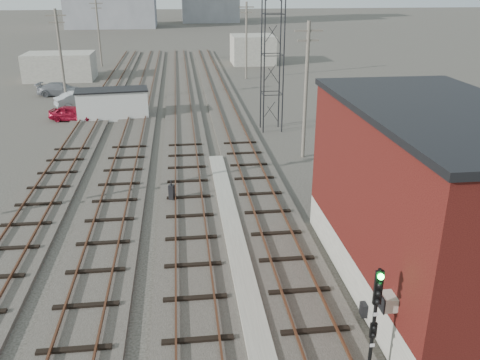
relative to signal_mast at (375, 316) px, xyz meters
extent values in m
plane|color=#282621|center=(-3.70, 52.52, -2.15)|extent=(320.00, 320.00, 0.00)
cube|color=#332D28|center=(-1.20, 31.52, -2.05)|extent=(3.20, 90.00, 0.20)
cube|color=#4C2816|center=(-1.92, 31.52, -1.82)|extent=(0.07, 90.00, 0.12)
cube|color=#4C2816|center=(-0.48, 31.52, -1.82)|extent=(0.07, 90.00, 0.12)
cube|color=#332D28|center=(-5.20, 31.52, -2.05)|extent=(3.20, 90.00, 0.20)
cube|color=#4C2816|center=(-5.92, 31.52, -1.82)|extent=(0.07, 90.00, 0.12)
cube|color=#4C2816|center=(-4.48, 31.52, -1.82)|extent=(0.07, 90.00, 0.12)
cube|color=#332D28|center=(-9.20, 31.52, -2.05)|extent=(3.20, 90.00, 0.20)
cube|color=#4C2816|center=(-9.92, 31.52, -1.82)|extent=(0.07, 90.00, 0.12)
cube|color=#4C2816|center=(-8.48, 31.52, -1.82)|extent=(0.07, 90.00, 0.12)
cube|color=#332D28|center=(-13.20, 31.52, -2.05)|extent=(3.20, 90.00, 0.20)
cube|color=#4C2816|center=(-13.92, 31.52, -1.82)|extent=(0.07, 90.00, 0.12)
cube|color=#4C2816|center=(-12.48, 31.52, -1.82)|extent=(0.07, 90.00, 0.12)
cube|color=gray|center=(-3.20, 6.52, -2.02)|extent=(0.90, 28.00, 0.26)
cube|color=gray|center=(3.80, 4.52, -1.40)|extent=(6.00, 12.00, 1.50)
cube|color=#551914|center=(3.80, 4.52, 2.10)|extent=(6.00, 12.00, 5.50)
cube|color=black|center=(3.80, 4.52, 4.95)|extent=(6.20, 12.20, 0.25)
cube|color=beige|center=(0.58, 0.52, 0.10)|extent=(0.45, 0.62, 0.45)
cube|color=black|center=(0.70, 2.52, -1.65)|extent=(0.20, 0.35, 0.50)
cylinder|color=black|center=(1.05, 26.77, 5.35)|extent=(0.10, 0.10, 15.00)
cylinder|color=black|center=(2.55, 26.77, 5.35)|extent=(0.10, 0.10, 15.00)
cylinder|color=black|center=(1.05, 28.27, 5.35)|extent=(0.10, 0.10, 15.00)
cylinder|color=black|center=(2.55, 28.27, 5.35)|extent=(0.10, 0.10, 15.00)
cylinder|color=#595147|center=(-16.20, 37.52, 2.35)|extent=(0.24, 0.24, 9.00)
cube|color=#595147|center=(-16.20, 37.52, 6.25)|extent=(1.80, 0.12, 0.12)
cube|color=#595147|center=(-16.20, 37.52, 5.65)|extent=(1.40, 0.12, 0.12)
cylinder|color=#595147|center=(-16.20, 62.52, 2.35)|extent=(0.24, 0.24, 9.00)
cube|color=#595147|center=(-16.20, 62.52, 6.25)|extent=(1.80, 0.12, 0.12)
cube|color=#595147|center=(-16.20, 62.52, 5.65)|extent=(1.40, 0.12, 0.12)
cylinder|color=#595147|center=(2.80, 20.52, 2.35)|extent=(0.24, 0.24, 9.00)
cube|color=#595147|center=(2.80, 20.52, 6.25)|extent=(1.80, 0.12, 0.12)
cube|color=#595147|center=(2.80, 20.52, 5.65)|extent=(1.40, 0.12, 0.12)
cylinder|color=#595147|center=(2.80, 50.52, 2.35)|extent=(0.24, 0.24, 9.00)
cube|color=#595147|center=(2.80, 50.52, 6.25)|extent=(1.80, 0.12, 0.12)
cube|color=#595147|center=(2.80, 50.52, 5.65)|extent=(1.40, 0.12, 0.12)
cube|color=gray|center=(-19.70, 52.52, -0.55)|extent=(8.00, 5.00, 3.20)
cube|color=gray|center=(5.30, 62.52, -0.15)|extent=(6.00, 6.00, 4.00)
cylinder|color=black|center=(0.00, 0.03, -0.28)|extent=(0.11, 0.11, 3.73)
cube|color=black|center=(0.00, 0.01, 0.98)|extent=(0.24, 0.10, 1.12)
sphere|color=#0CE533|center=(0.00, -0.08, 1.40)|extent=(0.19, 0.19, 0.19)
sphere|color=black|center=(0.00, -0.08, 1.12)|extent=(0.19, 0.19, 0.19)
sphere|color=black|center=(0.00, -0.08, 0.84)|extent=(0.19, 0.19, 0.19)
sphere|color=black|center=(0.00, -0.08, 0.56)|extent=(0.19, 0.19, 0.19)
cube|color=black|center=(0.00, 0.01, -0.52)|extent=(0.21, 0.09, 0.51)
cube|color=white|center=(0.00, -0.05, 0.09)|extent=(0.15, 0.02, 0.11)
cube|color=white|center=(0.00, -0.05, -1.03)|extent=(0.15, 0.02, 0.11)
cube|color=black|center=(-6.11, 13.84, -1.59)|extent=(0.37, 0.37, 0.93)
cylinder|color=black|center=(-6.11, 13.84, -0.98)|extent=(0.07, 0.07, 0.28)
cube|color=silver|center=(-11.30, 32.73, -0.91)|extent=(6.20, 3.14, 2.48)
cube|color=black|center=(-11.30, 32.73, 0.39)|extent=(6.42, 3.36, 0.12)
imported|color=maroon|center=(-14.77, 32.35, -1.49)|extent=(4.13, 2.55, 1.31)
imported|color=#96999D|center=(-14.78, 37.14, -1.36)|extent=(5.04, 3.53, 1.57)
imported|color=gray|center=(-17.85, 42.98, -1.46)|extent=(4.98, 2.55, 1.38)
camera|label=1|loc=(-5.44, -11.88, 9.23)|focal=38.00mm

